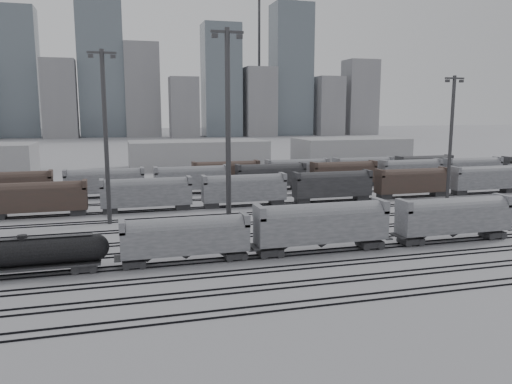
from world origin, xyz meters
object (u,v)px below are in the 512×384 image
object	(u,v)px
hopper_car_b	(322,223)
light_mast_c	(228,128)
hopper_car_a	(186,236)
tank_car_b	(23,254)
hopper_car_c	(454,215)

from	to	relation	value
hopper_car_b	light_mast_c	world-z (taller)	light_mast_c
hopper_car_a	tank_car_b	bearing A→B (deg)	-180.00
hopper_car_b	hopper_car_c	distance (m)	18.48
hopper_car_a	hopper_car_b	distance (m)	16.28
hopper_car_a	hopper_car_c	bearing A→B (deg)	0.00
hopper_car_a	hopper_car_c	size ratio (longest dim) A/B	0.91
tank_car_b	hopper_car_b	bearing A→B (deg)	0.00
hopper_car_b	light_mast_c	xyz separation A→B (m)	(-8.66, 12.00, 10.98)
hopper_car_a	hopper_car_c	distance (m)	34.75
hopper_car_c	light_mast_c	world-z (taller)	light_mast_c
tank_car_b	light_mast_c	distance (m)	29.59
tank_car_b	hopper_car_b	world-z (taller)	hopper_car_b
hopper_car_a	light_mast_c	bearing A→B (deg)	57.61
tank_car_b	hopper_car_c	bearing A→B (deg)	0.00
hopper_car_a	light_mast_c	size ratio (longest dim) A/B	0.52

